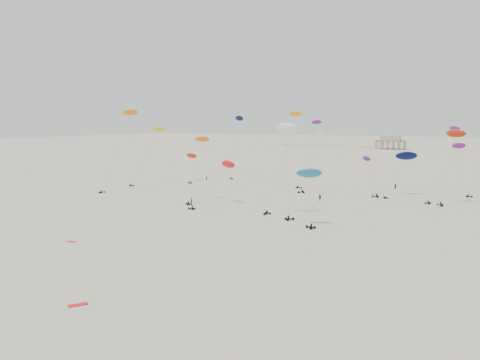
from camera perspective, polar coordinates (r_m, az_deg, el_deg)
The scene contains 25 objects.
ground_plane at distance 217.00m, azimuth 13.76°, elevation 1.48°, with size 900.00×900.00×0.00m, color #C3B49A.
pavilion_main at distance 365.40m, azimuth 17.88°, elevation 4.27°, with size 21.00×13.00×9.80m.
pier_fence at distance 377.73m, azimuth 10.04°, elevation 4.07°, with size 80.20×0.20×1.50m.
rig_0 at distance 132.14m, azimuth 24.04°, elevation 1.63°, with size 8.69×11.04×16.85m.
rig_1 at distance 140.25m, azimuth 8.72°, elevation 2.37°, with size 5.59×9.72×17.65m.
rig_2 at distance 106.97m, azimuth 5.16°, elevation 2.68°, with size 6.33×9.72×23.54m.
rig_3 at distance 130.92m, azimuth 24.53°, elevation 3.58°, with size 5.71×10.83×19.25m.
rig_4 at distance 146.86m, azimuth -13.86°, elevation 6.22°, with size 4.78×14.69×25.40m.
rig_5 at distance 175.34m, azimuth -0.22°, elevation 6.50°, with size 5.58×12.78×23.60m.
rig_6 at distance 148.98m, azimuth 8.62°, elevation 4.40°, with size 6.23×8.93×21.52m.
rig_7 at distance 141.26m, azimuth 19.49°, elevation 2.52°, with size 7.80×14.22×14.72m.
rig_8 at distance 124.74m, azimuth -5.05°, elevation 3.14°, with size 5.79×13.52×18.51m.
rig_9 at distance 95.80m, azimuth 8.46°, elevation -0.18°, with size 6.18×7.99×11.74m.
rig_10 at distance 151.31m, azimuth 25.17°, elevation 3.32°, with size 8.07×15.50×22.68m.
rig_11 at distance 136.44m, azimuth 15.54°, elevation 0.98°, with size 6.77×6.92×11.34m.
rig_12 at distance 161.44m, azimuth -10.50°, elevation 4.76°, with size 4.89×16.56×21.88m.
rig_13 at distance 164.88m, azimuth -5.94°, elevation 2.52°, with size 8.04×10.08×11.49m.
rig_14 at distance 106.29m, azimuth 5.79°, elevation 4.83°, with size 8.43×11.24×21.19m.
rig_15 at distance 119.67m, azimuth -2.04°, elevation 1.24°, with size 6.09×16.32×16.21m.
spectator_0 at distance 117.59m, azimuth -5.92°, elevation -3.09°, with size 0.83×0.57×2.28m, color black.
spectator_1 at distance 125.47m, azimuth 9.71°, elevation -2.51°, with size 1.00×0.58×2.04m, color black.
spectator_2 at distance 165.68m, azimuth -4.09°, elevation -0.06°, with size 1.15×0.62×1.94m, color black.
spectator_3 at distance 151.29m, azimuth 18.38°, elevation -1.11°, with size 0.83×0.57×2.28m, color black.
grounded_kite_a at distance 58.59m, azimuth -19.13°, elevation -14.22°, with size 2.20×0.90×0.08m, color red.
grounded_kite_b at distance 87.40m, azimuth -19.82°, elevation -7.12°, with size 1.80×0.70×0.07m, color red.
Camera 1 is at (50.84, -9.91, 21.06)m, focal length 35.00 mm.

